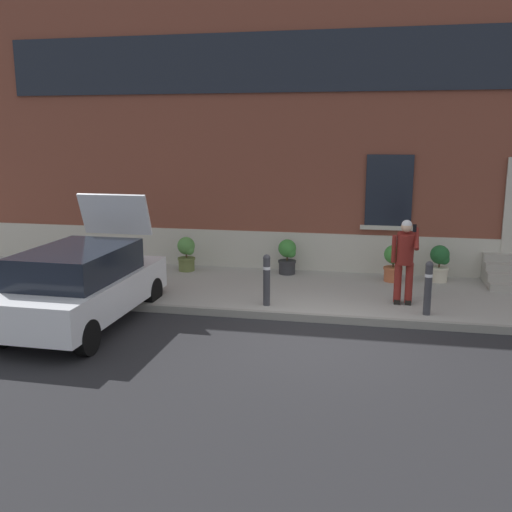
{
  "coord_description": "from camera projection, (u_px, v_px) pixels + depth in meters",
  "views": [
    {
      "loc": [
        0.89,
        -9.65,
        3.53
      ],
      "look_at": [
        -1.38,
        1.6,
        1.1
      ],
      "focal_mm": 40.61,
      "sensor_mm": 36.0,
      "label": 1
    }
  ],
  "objects": [
    {
      "name": "planter_terracotta",
      "position": [
        394.0,
        262.0,
        13.44
      ],
      "size": [
        0.44,
        0.44,
        0.86
      ],
      "color": "#B25B38",
      "rests_on": "sidewalk"
    },
    {
      "name": "planter_charcoal",
      "position": [
        287.0,
        256.0,
        14.15
      ],
      "size": [
        0.44,
        0.44,
        0.86
      ],
      "color": "#2D2D30",
      "rests_on": "sidewalk"
    },
    {
      "name": "building_facade",
      "position": [
        340.0,
        126.0,
        14.46
      ],
      "size": [
        24.0,
        1.52,
        7.5
      ],
      "color": "brown",
      "rests_on": "ground"
    },
    {
      "name": "planter_olive",
      "position": [
        187.0,
        253.0,
        14.48
      ],
      "size": [
        0.44,
        0.44,
        0.86
      ],
      "color": "#606B38",
      "rests_on": "sidewalk"
    },
    {
      "name": "planter_cream",
      "position": [
        440.0,
        262.0,
        13.41
      ],
      "size": [
        0.44,
        0.44,
        0.86
      ],
      "color": "beige",
      "rests_on": "sidewalk"
    },
    {
      "name": "sidewalk",
      "position": [
        328.0,
        293.0,
        12.83
      ],
      "size": [
        24.0,
        3.6,
        0.15
      ],
      "primitive_type": "cube",
      "color": "#99968E",
      "rests_on": "ground"
    },
    {
      "name": "bollard_far_left",
      "position": [
        267.0,
        278.0,
        11.52
      ],
      "size": [
        0.15,
        0.15,
        1.04
      ],
      "color": "#333338",
      "rests_on": "sidewalk"
    },
    {
      "name": "curb_edge",
      "position": [
        320.0,
        318.0,
        11.05
      ],
      "size": [
        24.0,
        0.12,
        0.15
      ],
      "primitive_type": "cube",
      "color": "gray",
      "rests_on": "ground"
    },
    {
      "name": "bollard_near_person",
      "position": [
        428.0,
        286.0,
        10.92
      ],
      "size": [
        0.15,
        0.15,
        1.04
      ],
      "color": "#333338",
      "rests_on": "sidewalk"
    },
    {
      "name": "person_on_phone",
      "position": [
        405.0,
        256.0,
        11.46
      ],
      "size": [
        0.51,
        0.51,
        1.74
      ],
      "rotation": [
        0.0,
        0.0,
        0.15
      ],
      "color": "maroon",
      "rests_on": "sidewalk"
    },
    {
      "name": "hatchback_car_white",
      "position": [
        83.0,
        284.0,
        10.75
      ],
      "size": [
        1.84,
        4.09,
        2.34
      ],
      "color": "white",
      "rests_on": "ground"
    },
    {
      "name": "ground_plane",
      "position": [
        315.0,
        339.0,
        10.16
      ],
      "size": [
        80.0,
        80.0,
        0.0
      ],
      "primitive_type": "plane",
      "color": "#232326"
    }
  ]
}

